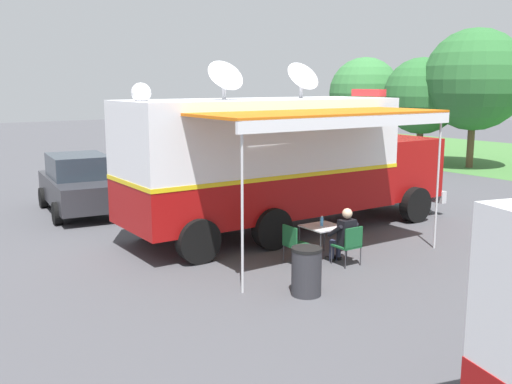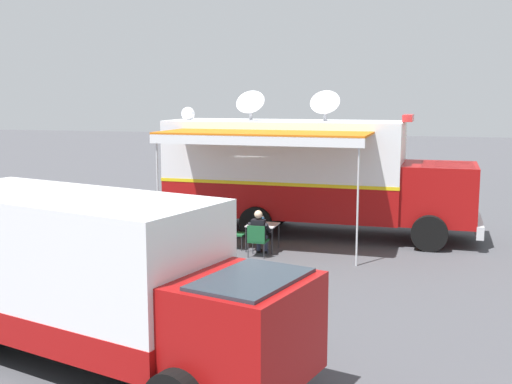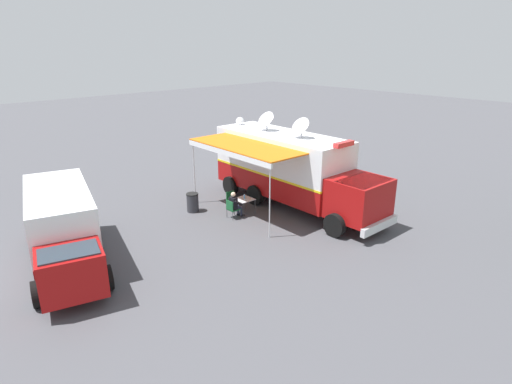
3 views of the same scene
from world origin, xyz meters
name	(u,v)px [view 3 (image 3 of 3)]	position (x,y,z in m)	size (l,w,h in m)	color
ground_plane	(281,201)	(0.00, 0.00, 0.00)	(100.00, 100.00, 0.00)	#47474C
lot_stripe	(314,188)	(-2.88, -0.17, 0.00)	(0.12, 4.80, 0.01)	silver
command_truck	(292,168)	(0.06, 0.75, 1.95)	(5.03, 9.56, 4.53)	#9E0F0F
folding_table	(244,200)	(2.44, -0.07, 0.67)	(0.82, 0.82, 0.73)	silver
water_bottle	(244,197)	(2.40, -0.07, 0.83)	(0.07, 0.07, 0.22)	#4C99D8
folding_chair_at_table	(232,208)	(3.24, -0.02, 0.51)	(0.49, 0.49, 0.87)	#19562D
folding_chair_beside_table	(232,199)	(2.47, -0.92, 0.51)	(0.49, 0.49, 0.87)	#19562D
seated_responder	(235,204)	(3.05, -0.01, 0.65)	(0.67, 0.56, 1.25)	black
trash_bin	(193,202)	(4.06, -1.94, 0.46)	(0.57, 0.57, 0.91)	#2D2D33
support_truck	(63,229)	(10.40, -0.86, 1.39)	(3.81, 7.10, 2.70)	white
car_behind_truck	(308,156)	(-5.44, -2.84, 0.88)	(4.42, 2.47, 1.76)	#2D2D33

